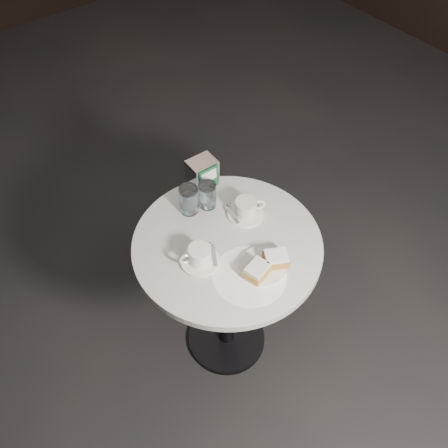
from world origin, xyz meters
TOP-DOWN VIEW (x-y plane):
  - ground at (0.00, 0.00)m, footprint 7.00×7.00m
  - cafe_table at (0.00, 0.00)m, footprint 0.70×0.70m
  - sugar_spill at (-0.03, -0.16)m, footprint 0.27×0.27m
  - beignet_plate at (0.03, -0.17)m, footprint 0.19×0.18m
  - coffee_cup_left at (-0.13, -0.01)m, footprint 0.17×0.17m
  - coffee_cup_right at (0.14, 0.07)m, footprint 0.18×0.18m
  - water_glass_left at (-0.02, 0.22)m, footprint 0.09×0.09m
  - water_glass_right at (0.06, 0.20)m, footprint 0.09×0.09m
  - napkin_dispenser at (0.11, 0.30)m, footprint 0.11×0.09m

SIDE VIEW (x-z plane):
  - ground at x=0.00m, z-range 0.00..0.00m
  - cafe_table at x=0.00m, z-range 0.17..0.92m
  - sugar_spill at x=-0.03m, z-range 0.74..0.75m
  - beignet_plate at x=0.03m, z-range 0.74..0.79m
  - coffee_cup_left at x=-0.13m, z-range 0.74..0.81m
  - coffee_cup_right at x=0.14m, z-range 0.74..0.81m
  - water_glass_right at x=0.06m, z-range 0.74..0.85m
  - water_glass_left at x=-0.02m, z-range 0.74..0.86m
  - napkin_dispenser at x=0.11m, z-range 0.75..0.87m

